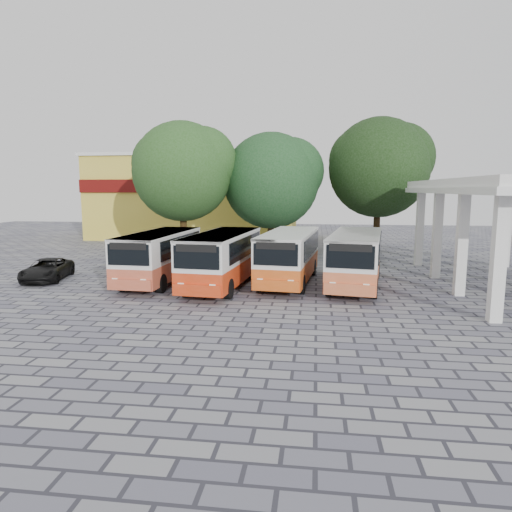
# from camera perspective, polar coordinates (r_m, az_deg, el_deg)

# --- Properties ---
(ground) EXTENTS (90.00, 90.00, 0.00)m
(ground) POSITION_cam_1_polar(r_m,az_deg,el_deg) (20.66, 4.02, -5.42)
(ground) COLOR #585767
(ground) RESTS_ON ground
(terminal_shelter) EXTENTS (6.80, 15.80, 5.40)m
(terminal_shelter) POSITION_cam_1_polar(r_m,az_deg,el_deg) (25.77, 28.95, 7.33)
(terminal_shelter) COLOR silver
(terminal_shelter) RESTS_ON ground
(shophouse_block) EXTENTS (20.40, 10.40, 8.30)m
(shophouse_block) POSITION_cam_1_polar(r_m,az_deg,el_deg) (47.60, -7.40, 7.39)
(shophouse_block) COLOR gold
(shophouse_block) RESTS_ON ground
(bus_far_left) EXTENTS (2.57, 7.47, 2.66)m
(bus_far_left) POSITION_cam_1_polar(r_m,az_deg,el_deg) (24.59, -11.95, 0.29)
(bus_far_left) COLOR #B84F32
(bus_far_left) RESTS_ON ground
(bus_centre_left) EXTENTS (2.96, 7.77, 2.74)m
(bus_centre_left) POSITION_cam_1_polar(r_m,az_deg,el_deg) (22.97, -4.24, 0.01)
(bus_centre_left) COLOR red
(bus_centre_left) RESTS_ON ground
(bus_centre_right) EXTENTS (3.04, 7.71, 2.70)m
(bus_centre_right) POSITION_cam_1_polar(r_m,az_deg,el_deg) (23.92, 4.16, 0.29)
(bus_centre_right) COLOR #CA4F14
(bus_centre_right) RESTS_ON ground
(bus_far_right) EXTENTS (3.41, 7.89, 2.74)m
(bus_far_right) POSITION_cam_1_polar(r_m,az_deg,el_deg) (23.54, 12.38, 0.04)
(bus_far_right) COLOR #CB5E34
(bus_far_right) RESTS_ON ground
(tree_left) EXTENTS (7.62, 7.26, 9.81)m
(tree_left) POSITION_cam_1_polar(r_m,az_deg,el_deg) (34.33, -9.05, 10.78)
(tree_left) COLOR #3E2C12
(tree_left) RESTS_ON ground
(tree_middle) EXTENTS (7.67, 7.30, 9.19)m
(tree_middle) POSITION_cam_1_polar(r_m,az_deg,el_deg) (35.35, 2.04, 9.76)
(tree_middle) COLOR #322310
(tree_middle) RESTS_ON ground
(tree_right) EXTENTS (7.96, 7.58, 10.32)m
(tree_right) POSITION_cam_1_polar(r_m,az_deg,el_deg) (36.68, 15.26, 10.99)
(tree_right) COLOR #302110
(tree_right) RESTS_ON ground
(parked_car) EXTENTS (2.78, 4.47, 1.15)m
(parked_car) POSITION_cam_1_polar(r_m,az_deg,el_deg) (27.28, -24.66, -1.56)
(parked_car) COLOR black
(parked_car) RESTS_ON ground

